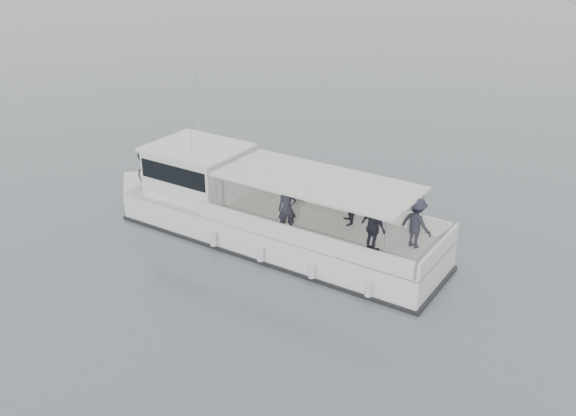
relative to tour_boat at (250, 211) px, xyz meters
The scene contains 2 objects.
ground 4.47m from the tour_boat, 50.25° to the right, with size 1400.00×1400.00×0.00m, color #50595F.
tour_boat is the anchor object (origin of this frame).
Camera 1 is at (12.11, -13.50, 11.37)m, focal length 40.00 mm.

